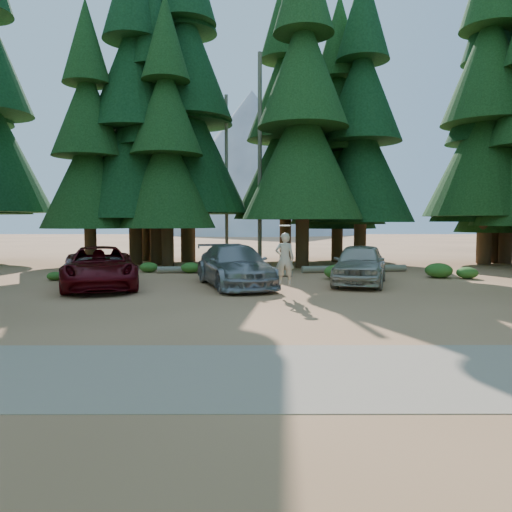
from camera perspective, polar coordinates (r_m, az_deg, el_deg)
The scene contains 21 objects.
ground at distance 14.62m, azimuth -2.11°, elevation -5.64°, with size 160.00×160.00×0.00m, color #9C6742.
gravel_strip at distance 8.29m, azimuth -3.65°, elevation -13.15°, with size 26.00×3.50×0.01m, color tan.
forest_belt_north at distance 29.51m, azimuth -1.13°, elevation -0.76°, with size 36.00×7.00×22.00m, color black, non-canonical shape.
snag_front at distance 29.12m, azimuth 0.44°, elevation 11.01°, with size 0.24×0.24×12.00m, color gray.
snag_back at distance 30.56m, azimuth -3.39°, elevation 8.79°, with size 0.20×0.20×10.00m, color gray.
mountain_peak at distance 103.19m, azimuth -1.92°, elevation 9.70°, with size 48.00×50.00×28.00m.
red_pickup at distance 19.12m, azimuth -17.48°, elevation -1.25°, with size 2.52×5.47×1.52m, color #53070D.
silver_minivan_center at distance 18.72m, azimuth -2.41°, elevation -1.13°, with size 2.17×5.34×1.55m, color gray.
silver_minivan_right at distance 19.75m, azimuth 11.78°, elevation -0.89°, with size 1.87×4.66×1.59m, color #B6B0A1.
frisbee_player at distance 15.96m, azimuth 3.30°, elevation -0.28°, with size 0.62×0.44×1.92m.
log_left at distance 23.77m, azimuth -5.85°, elevation -1.54°, with size 0.32×0.32×4.46m, color gray.
log_mid at distance 22.77m, azimuth 0.15°, elevation -1.80°, with size 0.29×0.29×3.55m, color gray.
log_right at distance 24.41m, azimuth 11.20°, elevation -1.44°, with size 0.33×0.33×5.21m, color gray.
shrub_far_left at distance 23.31m, azimuth -20.35°, elevation -1.64°, with size 0.94×0.94×0.52m, color #26651E.
shrub_left at distance 24.49m, azimuth -12.16°, elevation -1.26°, with size 0.87×0.87×0.48m, color #26651E.
shrub_center_left at distance 23.79m, azimuth -7.52°, elevation -1.33°, with size 0.91×0.91×0.50m, color #26651E.
shrub_center_right at distance 23.81m, azimuth -5.66°, elevation -1.30°, with size 0.93×0.93×0.51m, color #26651E.
shrub_right at distance 21.35m, azimuth 9.30°, elevation -1.80°, with size 1.13×1.13×0.62m, color #26651E.
shrub_far_right at distance 22.98m, azimuth 20.16°, elevation -1.56°, with size 1.16×1.16×0.64m, color #26651E.
shrub_edge_west at distance 22.26m, azimuth -21.99°, elevation -2.14°, with size 0.65×0.65×0.36m, color #26651E.
shrub_edge_east at distance 23.11m, azimuth 22.99°, elevation -1.79°, with size 0.89×0.89×0.49m, color #26651E.
Camera 1 is at (0.49, -14.40, 2.45)m, focal length 35.00 mm.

